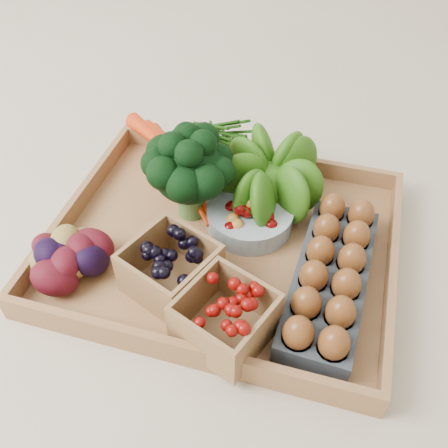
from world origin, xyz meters
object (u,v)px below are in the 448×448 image
(tray, at_px, (224,246))
(egg_carton, at_px, (330,280))
(cherry_bowl, at_px, (250,217))
(broccoli, at_px, (190,186))

(tray, bearing_deg, egg_carton, -13.84)
(tray, xyz_separation_m, cherry_bowl, (0.03, 0.05, 0.03))
(tray, height_order, broccoli, broccoli)
(broccoli, bearing_deg, cherry_bowl, -1.56)
(tray, bearing_deg, cherry_bowl, 59.69)
(egg_carton, bearing_deg, broccoli, 161.37)
(egg_carton, bearing_deg, tray, 168.87)
(cherry_bowl, relative_size, egg_carton, 0.49)
(tray, relative_size, egg_carton, 1.82)
(broccoli, bearing_deg, egg_carton, -21.33)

